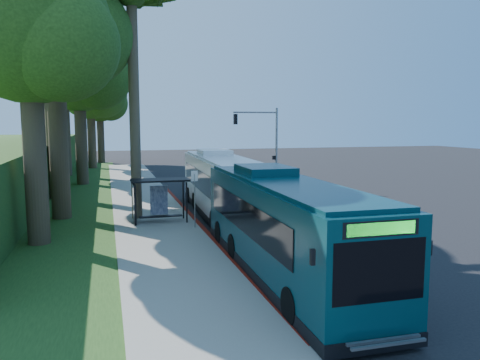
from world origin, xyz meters
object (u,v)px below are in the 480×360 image
object	(u,v)px
white_bus	(221,184)
teal_bus	(282,224)
bus_shelter	(155,192)
pickup	(233,181)

from	to	relation	value
white_bus	teal_bus	size ratio (longest dim) A/B	1.01
bus_shelter	pickup	size ratio (longest dim) A/B	0.57
bus_shelter	teal_bus	world-z (taller)	teal_bus
white_bus	pickup	xyz separation A→B (m)	(3.39, 9.77, -1.14)
white_bus	teal_bus	bearing A→B (deg)	-90.66
teal_bus	pickup	world-z (taller)	teal_bus
bus_shelter	white_bus	xyz separation A→B (m)	(4.21, 1.63, 0.11)
pickup	teal_bus	bearing A→B (deg)	-99.48
bus_shelter	teal_bus	bearing A→B (deg)	-70.45
bus_shelter	white_bus	distance (m)	4.52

